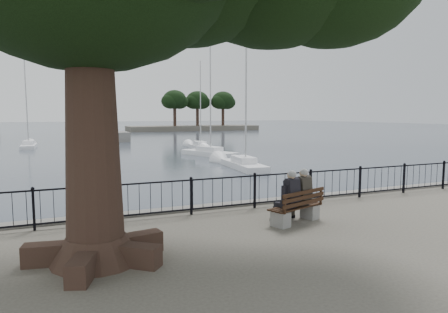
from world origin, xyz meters
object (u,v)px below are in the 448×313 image
bench (297,211)px  lion_monument (105,126)px  person_right (299,196)px  person_left (287,199)px

bench → lion_monument: lion_monument is taller
person_right → person_left: bearing=-161.1°
bench → person_left: 0.45m
bench → person_left: bearing=180.0°
person_right → lion_monument: bearing=89.3°
person_left → lion_monument: lion_monument is taller
person_left → person_right: same height
person_right → bench: bearing=-136.9°
person_left → person_right: bearing=18.9°
bench → person_left: (-0.30, 0.00, 0.34)m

